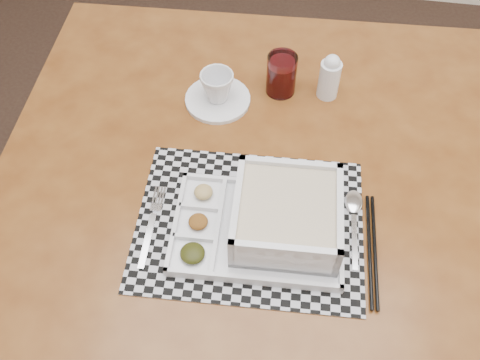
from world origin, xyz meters
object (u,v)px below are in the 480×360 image
dining_table (256,203)px  creamer_bottle (330,77)px  cup (217,87)px  serving_tray (278,219)px  juice_glass (281,76)px

dining_table → creamer_bottle: creamer_bottle is taller
cup → serving_tray: bearing=-77.7°
cup → juice_glass: juice_glass is taller
serving_tray → juice_glass: (-0.04, 0.38, 0.01)m
serving_tray → creamer_bottle: 0.39m
serving_tray → juice_glass: 0.38m
juice_glass → creamer_bottle: size_ratio=0.87×
juice_glass → creamer_bottle: bearing=2.2°
serving_tray → cup: serving_tray is taller
dining_table → juice_glass: bearing=86.4°
dining_table → cup: bearing=119.8°
dining_table → juice_glass: 0.30m
dining_table → cup: cup is taller
cup → creamer_bottle: creamer_bottle is taller
cup → creamer_bottle: (0.25, 0.06, 0.01)m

